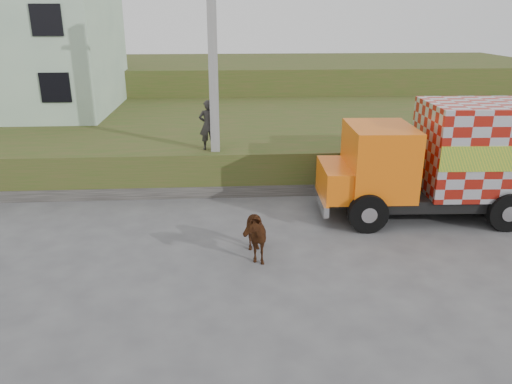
{
  "coord_description": "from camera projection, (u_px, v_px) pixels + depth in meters",
  "views": [
    {
      "loc": [
        -0.72,
        -12.03,
        5.94
      ],
      "look_at": [
        0.14,
        0.87,
        1.3
      ],
      "focal_mm": 35.0,
      "sensor_mm": 36.0,
      "label": 1
    }
  ],
  "objects": [
    {
      "name": "retaining_strip",
      "position": [
        187.0,
        191.0,
        17.1
      ],
      "size": [
        16.0,
        0.5,
        0.4
      ],
      "primitive_type": "cube",
      "color": "#595651",
      "rests_on": "ground"
    },
    {
      "name": "utility_pole",
      "position": [
        213.0,
        74.0,
        16.23
      ],
      "size": [
        1.2,
        0.3,
        8.0
      ],
      "color": "gray",
      "rests_on": "ground"
    },
    {
      "name": "cow",
      "position": [
        251.0,
        233.0,
        12.72
      ],
      "size": [
        0.95,
        1.67,
        1.33
      ],
      "primitive_type": "imported",
      "rotation": [
        0.0,
        0.0,
        0.16
      ],
      "color": "black",
      "rests_on": "ground"
    },
    {
      "name": "embankment_far",
      "position": [
        233.0,
        83.0,
        33.51
      ],
      "size": [
        40.0,
        12.0,
        3.0
      ],
      "primitive_type": "cube",
      "color": "#344D19",
      "rests_on": "ground"
    },
    {
      "name": "ground",
      "position": [
        253.0,
        249.0,
        13.35
      ],
      "size": [
        120.0,
        120.0,
        0.0
      ],
      "primitive_type": "plane",
      "color": "#474749",
      "rests_on": "ground"
    },
    {
      "name": "building",
      "position": [
        2.0,
        46.0,
        23.35
      ],
      "size": [
        10.0,
        8.0,
        6.0
      ],
      "primitive_type": "cube",
      "color": "#B4D0B1",
      "rests_on": "embankment"
    },
    {
      "name": "cargo_truck",
      "position": [
        466.0,
        159.0,
        15.01
      ],
      "size": [
        7.96,
        3.01,
        3.51
      ],
      "rotation": [
        0.0,
        0.0,
        -0.04
      ],
      "color": "black",
      "rests_on": "ground"
    },
    {
      "name": "pedestrian",
      "position": [
        208.0,
        125.0,
        16.99
      ],
      "size": [
        0.68,
        0.51,
        1.71
      ],
      "primitive_type": "imported",
      "rotation": [
        0.0,
        0.0,
        3.31
      ],
      "color": "#282624",
      "rests_on": "embankment"
    },
    {
      "name": "embankment",
      "position": [
        239.0,
        135.0,
        22.49
      ],
      "size": [
        40.0,
        12.0,
        1.5
      ],
      "primitive_type": "cube",
      "color": "#344D19",
      "rests_on": "ground"
    }
  ]
}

